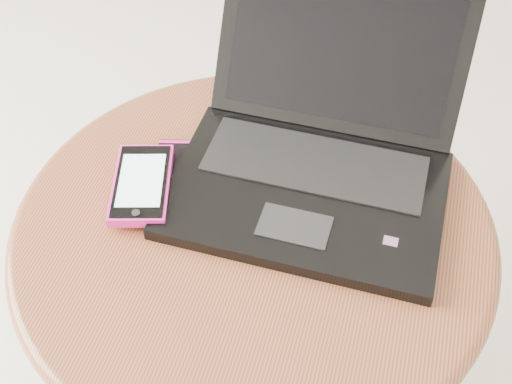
# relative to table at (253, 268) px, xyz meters

# --- Properties ---
(table) EXTENTS (0.59, 0.59, 0.47)m
(table) POSITION_rel_table_xyz_m (0.00, 0.00, 0.00)
(table) COLOR #552E10
(table) RESTS_ON ground
(laptop) EXTENTS (0.34, 0.34, 0.19)m
(laptop) POSITION_rel_table_xyz_m (0.05, 0.10, 0.14)
(laptop) COLOR black
(laptop) RESTS_ON table
(phone_black) EXTENTS (0.08, 0.12, 0.01)m
(phone_black) POSITION_rel_table_xyz_m (-0.12, 0.05, 0.11)
(phone_black) COLOR black
(phone_black) RESTS_ON table
(phone_pink) EXTENTS (0.10, 0.14, 0.02)m
(phone_pink) POSITION_rel_table_xyz_m (-0.14, 0.00, 0.12)
(phone_pink) COLOR #D4228C
(phone_pink) RESTS_ON phone_black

